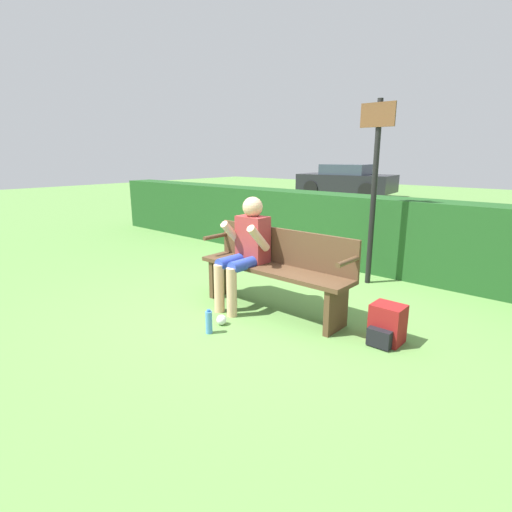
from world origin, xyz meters
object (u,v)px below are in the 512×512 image
at_px(person_seated, 246,246).
at_px(park_bench, 276,267).
at_px(parked_car, 346,181).
at_px(water_bottle, 209,322).
at_px(backpack, 387,325).
at_px(signpost, 374,179).

bearing_deg(person_seated, park_bench, 22.40).
bearing_deg(parked_car, water_bottle, -72.86).
height_order(water_bottle, parked_car, parked_car).
bearing_deg(water_bottle, parked_car, 113.75).
bearing_deg(backpack, signpost, 121.37).
bearing_deg(backpack, park_bench, -178.52).
relative_size(park_bench, person_seated, 1.49).
relative_size(person_seated, backpack, 3.42).
xyz_separation_m(person_seated, backpack, (1.59, 0.17, -0.52)).
distance_m(backpack, signpost, 2.16).
xyz_separation_m(backpack, signpost, (-0.93, 1.53, 1.20)).
distance_m(water_bottle, signpost, 2.80).
xyz_separation_m(backpack, water_bottle, (-1.36, -0.94, -0.06)).
xyz_separation_m(water_bottle, parked_car, (-5.64, 12.82, 0.52)).
bearing_deg(park_bench, backpack, 1.48).
relative_size(park_bench, parked_car, 0.46).
distance_m(person_seated, backpack, 1.68).
xyz_separation_m(backpack, parked_car, (-7.00, 11.88, 0.46)).
distance_m(backpack, water_bottle, 1.66).
bearing_deg(signpost, backpack, -58.63).
height_order(person_seated, parked_car, parked_car).
distance_m(park_bench, person_seated, 0.40).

